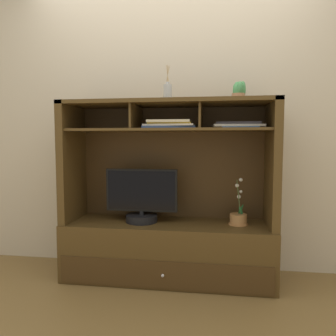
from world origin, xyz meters
TOP-DOWN VIEW (x-y plane):
  - floor_plane at (0.00, 0.00)m, footprint 6.00×6.00m
  - back_wall at (0.00, 0.28)m, footprint 6.00×0.02m
  - media_console at (0.00, 0.01)m, footprint 1.67×0.53m
  - tv_monitor at (-0.21, -0.01)m, footprint 0.58×0.26m
  - potted_orchid at (0.56, 0.01)m, footprint 0.15×0.15m
  - magazine_stack_left at (0.54, -0.00)m, footprint 0.40×0.30m
  - magazine_stack_centre at (0.02, -0.03)m, footprint 0.41×0.29m
  - diffuser_bottle at (-0.00, -0.02)m, footprint 0.07×0.07m
  - potted_succulent at (0.55, 0.03)m, footprint 0.12×0.12m

SIDE VIEW (x-z plane):
  - floor_plane at x=0.00m, z-range -0.02..0.00m
  - media_console at x=0.00m, z-range -0.28..1.14m
  - potted_orchid at x=0.56m, z-range 0.32..0.69m
  - tv_monitor at x=-0.21m, z-range 0.42..0.85m
  - magazine_stack_left at x=0.54m, z-range 1.21..1.26m
  - magazine_stack_centre at x=0.02m, z-range 1.21..1.27m
  - back_wall at x=0.00m, z-range 0.00..2.80m
  - diffuser_bottle at x=0.00m, z-range 1.35..1.63m
  - potted_succulent at x=0.55m, z-range 1.42..1.57m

